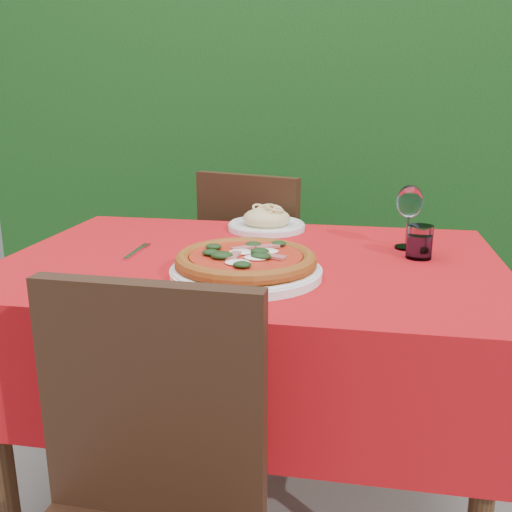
% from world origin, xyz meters
% --- Properties ---
extents(ground, '(60.00, 60.00, 0.00)m').
position_xyz_m(ground, '(0.00, 0.00, 0.00)').
color(ground, '#615C58').
rests_on(ground, ground).
extents(hedge, '(3.20, 0.55, 1.78)m').
position_xyz_m(hedge, '(0.00, 1.55, 0.92)').
color(hedge, black).
rests_on(hedge, ground).
extents(dining_table, '(1.26, 0.86, 0.75)m').
position_xyz_m(dining_table, '(0.00, 0.00, 0.60)').
color(dining_table, '#432815').
rests_on(dining_table, ground).
extents(chair_far, '(0.51, 0.51, 0.89)m').
position_xyz_m(chair_far, '(-0.09, 0.66, 0.51)').
color(chair_far, black).
rests_on(chair_far, ground).
extents(pizza_plate, '(0.40, 0.40, 0.07)m').
position_xyz_m(pizza_plate, '(0.02, -0.16, 0.78)').
color(pizza_plate, white).
rests_on(pizza_plate, dining_table).
extents(pasta_plate, '(0.24, 0.24, 0.07)m').
position_xyz_m(pasta_plate, '(-0.02, 0.33, 0.77)').
color(pasta_plate, white).
rests_on(pasta_plate, dining_table).
extents(water_glass, '(0.07, 0.07, 0.09)m').
position_xyz_m(water_glass, '(0.42, 0.08, 0.79)').
color(water_glass, silver).
rests_on(water_glass, dining_table).
extents(wine_glass, '(0.07, 0.07, 0.17)m').
position_xyz_m(wine_glass, '(0.40, 0.17, 0.87)').
color(wine_glass, silver).
rests_on(wine_glass, dining_table).
extents(fork, '(0.02, 0.18, 0.00)m').
position_xyz_m(fork, '(-0.31, -0.01, 0.75)').
color(fork, '#BABAC1').
rests_on(fork, dining_table).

